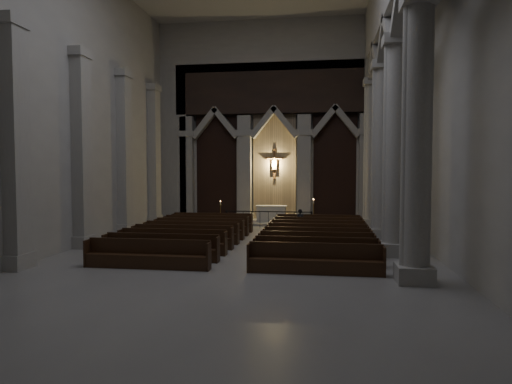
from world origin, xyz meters
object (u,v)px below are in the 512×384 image
at_px(pews, 251,240).
at_px(altar_rail, 268,216).
at_px(candle_stand_left, 220,218).
at_px(worshipper, 300,222).
at_px(altar, 271,213).
at_px(candle_stand_right, 313,219).

bearing_deg(pews, altar_rail, 90.00).
distance_m(candle_stand_left, worshipper, 5.60).
xyz_separation_m(altar, pews, (0.05, -7.98, -0.31)).
height_order(pews, worshipper, worshipper).
bearing_deg(altar_rail, pews, -90.00).
bearing_deg(candle_stand_right, altar_rail, -156.80).
distance_m(candle_stand_left, candle_stand_right, 5.30).
relative_size(altar_rail, worshipper, 3.86).
bearing_deg(worshipper, candle_stand_right, 100.65).
bearing_deg(altar, candle_stand_left, -162.81).
bearing_deg(pews, candle_stand_right, 71.43).
distance_m(candle_stand_right, pews, 7.57).
height_order(altar, altar_rail, altar).
xyz_separation_m(altar_rail, candle_stand_right, (2.41, 1.03, -0.20)).
relative_size(candle_stand_left, candle_stand_right, 0.90).
bearing_deg(worshipper, candle_stand_left, 168.71).
relative_size(altar, worshipper, 1.46).
xyz_separation_m(candle_stand_left, pews, (2.89, -7.11, -0.07)).
bearing_deg(altar, worshipper, -64.50).
bearing_deg(candle_stand_right, worshipper, -100.85).
bearing_deg(altar_rail, worshipper, -48.67).
height_order(altar, pews, altar).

